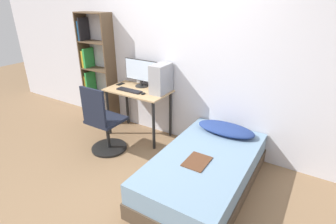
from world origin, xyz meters
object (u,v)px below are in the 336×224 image
object	(u,v)px
keyboard	(129,90)
bed	(204,172)
monitor	(141,72)
pc_tower	(161,79)
office_chair	(104,127)
bookshelf	(95,72)

from	to	relation	value
keyboard	bed	bearing A→B (deg)	-18.80
bed	monitor	xyz separation A→B (m)	(-1.47, 0.79, 0.79)
monitor	keyboard	distance (m)	0.36
bed	keyboard	world-z (taller)	keyboard
pc_tower	keyboard	bearing A→B (deg)	-155.81
office_chair	bed	bearing A→B (deg)	1.15
office_chair	pc_tower	size ratio (longest dim) A/B	2.36
office_chair	monitor	xyz separation A→B (m)	(0.07, 0.82, 0.61)
keyboard	pc_tower	world-z (taller)	pc_tower
monitor	keyboard	bearing A→B (deg)	-94.26
office_chair	keyboard	size ratio (longest dim) A/B	2.42
bed	keyboard	distance (m)	1.68
pc_tower	office_chair	bearing A→B (deg)	-123.59
bookshelf	keyboard	bearing A→B (deg)	-14.92
office_chair	pc_tower	world-z (taller)	pc_tower
bed	bookshelf	bearing A→B (deg)	162.72
bed	pc_tower	distance (m)	1.48
bookshelf	office_chair	distance (m)	1.32
bookshelf	bed	xyz separation A→B (m)	(2.48, -0.77, -0.64)
bookshelf	monitor	world-z (taller)	bookshelf
office_chair	bookshelf	bearing A→B (deg)	139.52
office_chair	bed	xyz separation A→B (m)	(1.54, 0.03, -0.18)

